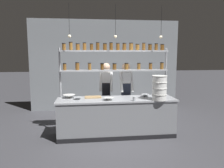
{
  "coord_description": "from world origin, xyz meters",
  "views": [
    {
      "loc": [
        -0.75,
        -5.12,
        1.99
      ],
      "look_at": [
        -0.08,
        0.2,
        1.25
      ],
      "focal_mm": 35.0,
      "sensor_mm": 36.0,
      "label": 1
    }
  ],
  "objects_px": {
    "cutting_board": "(93,97)",
    "prep_bowl_center_back": "(145,95)",
    "prep_bowl_center_front": "(109,99)",
    "prep_bowl_near_right": "(69,96)",
    "spice_shelf_unit": "(115,61)",
    "container_stack": "(159,88)",
    "serving_cup_front": "(134,99)",
    "chef_center": "(126,90)",
    "chef_left": "(106,89)",
    "prep_bowl_near_left": "(78,98)"
  },
  "relations": [
    {
      "from": "chef_center",
      "to": "prep_bowl_near_right",
      "type": "distance_m",
      "value": 1.55
    },
    {
      "from": "serving_cup_front",
      "to": "prep_bowl_near_right",
      "type": "bearing_deg",
      "value": 161.19
    },
    {
      "from": "prep_bowl_center_front",
      "to": "prep_bowl_near_right",
      "type": "bearing_deg",
      "value": 158.07
    },
    {
      "from": "prep_bowl_center_front",
      "to": "prep_bowl_center_back",
      "type": "relative_size",
      "value": 1.14
    },
    {
      "from": "chef_left",
      "to": "prep_bowl_center_back",
      "type": "relative_size",
      "value": 8.54
    },
    {
      "from": "spice_shelf_unit",
      "to": "chef_center",
      "type": "bearing_deg",
      "value": 39.55
    },
    {
      "from": "chef_center",
      "to": "prep_bowl_center_back",
      "type": "distance_m",
      "value": 0.61
    },
    {
      "from": "chef_center",
      "to": "container_stack",
      "type": "height_order",
      "value": "chef_center"
    },
    {
      "from": "container_stack",
      "to": "cutting_board",
      "type": "distance_m",
      "value": 1.62
    },
    {
      "from": "serving_cup_front",
      "to": "container_stack",
      "type": "bearing_deg",
      "value": 0.93
    },
    {
      "from": "chef_center",
      "to": "container_stack",
      "type": "distance_m",
      "value": 1.12
    },
    {
      "from": "chef_left",
      "to": "cutting_board",
      "type": "bearing_deg",
      "value": -113.47
    },
    {
      "from": "spice_shelf_unit",
      "to": "container_stack",
      "type": "bearing_deg",
      "value": -32.86
    },
    {
      "from": "prep_bowl_center_back",
      "to": "spice_shelf_unit",
      "type": "bearing_deg",
      "value": 168.38
    },
    {
      "from": "chef_left",
      "to": "cutting_board",
      "type": "xyz_separation_m",
      "value": [
        -0.39,
        -0.63,
        -0.08
      ]
    },
    {
      "from": "spice_shelf_unit",
      "to": "container_stack",
      "type": "relative_size",
      "value": 4.77
    },
    {
      "from": "prep_bowl_near_right",
      "to": "prep_bowl_center_front",
      "type": "bearing_deg",
      "value": -21.93
    },
    {
      "from": "container_stack",
      "to": "cutting_board",
      "type": "height_order",
      "value": "container_stack"
    },
    {
      "from": "container_stack",
      "to": "prep_bowl_near_left",
      "type": "relative_size",
      "value": 3.0
    },
    {
      "from": "prep_bowl_near_left",
      "to": "chef_left",
      "type": "bearing_deg",
      "value": 46.76
    },
    {
      "from": "prep_bowl_center_front",
      "to": "serving_cup_front",
      "type": "relative_size",
      "value": 2.27
    },
    {
      "from": "cutting_board",
      "to": "prep_bowl_center_back",
      "type": "height_order",
      "value": "prep_bowl_center_back"
    },
    {
      "from": "prep_bowl_center_front",
      "to": "prep_bowl_near_right",
      "type": "distance_m",
      "value": 1.01
    },
    {
      "from": "spice_shelf_unit",
      "to": "chef_left",
      "type": "height_order",
      "value": "spice_shelf_unit"
    },
    {
      "from": "prep_bowl_center_front",
      "to": "container_stack",
      "type": "bearing_deg",
      "value": -6.33
    },
    {
      "from": "prep_bowl_near_left",
      "to": "chef_center",
      "type": "bearing_deg",
      "value": 24.97
    },
    {
      "from": "prep_bowl_center_back",
      "to": "serving_cup_front",
      "type": "xyz_separation_m",
      "value": [
        -0.39,
        -0.48,
        0.02
      ]
    },
    {
      "from": "chef_center",
      "to": "prep_bowl_center_front",
      "type": "xyz_separation_m",
      "value": [
        -0.56,
        -0.78,
        -0.07
      ]
    },
    {
      "from": "prep_bowl_near_left",
      "to": "serving_cup_front",
      "type": "distance_m",
      "value": 1.34
    },
    {
      "from": "chef_left",
      "to": "chef_center",
      "type": "relative_size",
      "value": 0.99
    },
    {
      "from": "container_stack",
      "to": "serving_cup_front",
      "type": "relative_size",
      "value": 5.6
    },
    {
      "from": "container_stack",
      "to": "chef_center",
      "type": "bearing_deg",
      "value": 123.91
    },
    {
      "from": "chef_left",
      "to": "prep_bowl_center_front",
      "type": "height_order",
      "value": "chef_left"
    },
    {
      "from": "prep_bowl_near_left",
      "to": "serving_cup_front",
      "type": "xyz_separation_m",
      "value": [
        1.29,
        -0.33,
        0.03
      ]
    },
    {
      "from": "prep_bowl_near_left",
      "to": "container_stack",
      "type": "bearing_deg",
      "value": -9.66
    },
    {
      "from": "spice_shelf_unit",
      "to": "cutting_board",
      "type": "height_order",
      "value": "spice_shelf_unit"
    },
    {
      "from": "serving_cup_front",
      "to": "chef_left",
      "type": "bearing_deg",
      "value": 115.48
    },
    {
      "from": "chef_left",
      "to": "serving_cup_front",
      "type": "xyz_separation_m",
      "value": [
        0.54,
        -1.13,
        -0.04
      ]
    },
    {
      "from": "chef_center",
      "to": "cutting_board",
      "type": "xyz_separation_m",
      "value": [
        -0.91,
        -0.43,
        -0.09
      ]
    },
    {
      "from": "chef_left",
      "to": "serving_cup_front",
      "type": "distance_m",
      "value": 1.26
    },
    {
      "from": "spice_shelf_unit",
      "to": "container_stack",
      "type": "distance_m",
      "value": 1.3
    },
    {
      "from": "cutting_board",
      "to": "serving_cup_front",
      "type": "bearing_deg",
      "value": -28.16
    },
    {
      "from": "chef_left",
      "to": "container_stack",
      "type": "bearing_deg",
      "value": -36.69
    },
    {
      "from": "chef_left",
      "to": "chef_center",
      "type": "distance_m",
      "value": 0.56
    },
    {
      "from": "cutting_board",
      "to": "prep_bowl_center_back",
      "type": "distance_m",
      "value": 1.32
    },
    {
      "from": "prep_bowl_center_back",
      "to": "prep_bowl_near_right",
      "type": "xyz_separation_m",
      "value": [
        -1.9,
        0.04,
        0.01
      ]
    },
    {
      "from": "spice_shelf_unit",
      "to": "prep_bowl_center_front",
      "type": "distance_m",
      "value": 1.02
    },
    {
      "from": "chef_left",
      "to": "serving_cup_front",
      "type": "bearing_deg",
      "value": -56.46
    },
    {
      "from": "chef_center",
      "to": "cutting_board",
      "type": "distance_m",
      "value": 1.01
    },
    {
      "from": "spice_shelf_unit",
      "to": "prep_bowl_near_left",
      "type": "relative_size",
      "value": 14.32
    }
  ]
}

